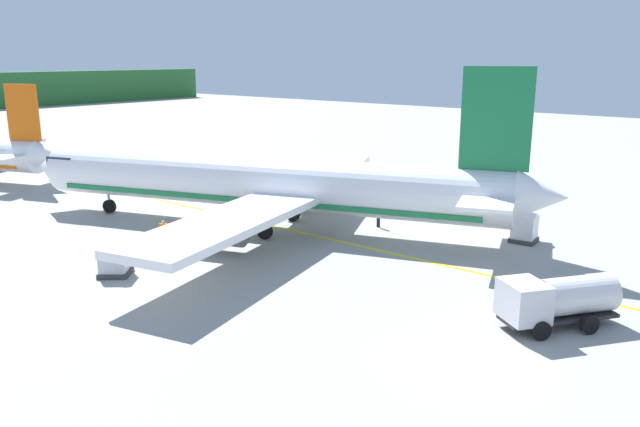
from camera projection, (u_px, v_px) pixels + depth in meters
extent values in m
cylinder|color=white|center=(260.00, 182.00, 46.14)|extent=(15.60, 35.20, 3.80)
cone|color=white|center=(52.00, 167.00, 52.46)|extent=(4.20, 3.47, 3.61)
cone|color=white|center=(542.00, 196.00, 39.59)|extent=(4.11, 4.09, 3.23)
cube|color=#192333|center=(72.00, 158.00, 51.53)|extent=(3.85, 3.34, 0.60)
cube|color=white|center=(226.00, 223.00, 37.31)|extent=(16.68, 8.40, 0.50)
cylinder|color=slate|center=(222.00, 228.00, 40.69)|extent=(3.14, 3.75, 2.20)
cube|color=white|center=(327.00, 172.00, 53.98)|extent=(16.51, 11.22, 0.50)
cylinder|color=slate|center=(296.00, 190.00, 52.37)|extent=(3.14, 3.75, 2.20)
cube|color=#19723F|center=(496.00, 119.00, 39.46)|extent=(1.81, 4.27, 6.50)
cube|color=white|center=(491.00, 193.00, 40.61)|extent=(10.87, 6.49, 0.24)
cube|color=#19723F|center=(261.00, 196.00, 46.40)|extent=(14.22, 31.75, 0.36)
cylinder|color=black|center=(109.00, 206.00, 51.37)|extent=(0.70, 1.15, 1.10)
cylinder|color=gray|center=(109.00, 197.00, 51.17)|extent=(0.20, 0.20, 0.50)
cylinder|color=black|center=(265.00, 231.00, 44.00)|extent=(0.70, 1.15, 1.10)
cylinder|color=gray|center=(265.00, 220.00, 43.80)|extent=(0.20, 0.20, 0.50)
cylinder|color=black|center=(293.00, 214.00, 48.74)|extent=(0.70, 1.15, 1.10)
cylinder|color=gray|center=(293.00, 204.00, 48.55)|extent=(0.20, 0.20, 0.50)
cone|color=white|center=(49.00, 155.00, 60.51)|extent=(3.46, 3.44, 2.69)
cube|color=#D8590C|center=(23.00, 113.00, 60.36)|extent=(1.56, 3.54, 5.42)
cube|color=white|center=(27.00, 153.00, 61.32)|extent=(9.06, 5.53, 0.20)
cube|color=silver|center=(524.00, 301.00, 29.03)|extent=(2.75, 2.84, 1.80)
cube|color=#192333|center=(508.00, 295.00, 28.73)|extent=(1.14, 1.55, 0.94)
cylinder|color=silver|center=(576.00, 295.00, 29.74)|extent=(4.04, 3.61, 1.80)
cube|color=#262628|center=(558.00, 316.00, 29.75)|extent=(5.51, 4.56, 0.16)
cylinder|color=black|center=(541.00, 331.00, 28.33)|extent=(0.89, 0.75, 0.90)
cylinder|color=black|center=(515.00, 312.00, 30.39)|extent=(0.89, 0.75, 0.90)
cylinder|color=black|center=(589.00, 325.00, 28.96)|extent=(0.89, 0.75, 0.90)
cylinder|color=black|center=(560.00, 307.00, 31.02)|extent=(0.89, 0.75, 0.90)
cube|color=#333338|center=(523.00, 240.00, 43.40)|extent=(1.88, 1.88, 0.30)
cube|color=silver|center=(525.00, 226.00, 43.16)|extent=(1.66, 1.66, 1.61)
cube|color=silver|center=(527.00, 216.00, 43.43)|extent=(0.77, 1.58, 0.56)
cube|color=#333338|center=(116.00, 273.00, 36.81)|extent=(2.42, 2.42, 0.30)
cube|color=#B2B7C1|center=(114.00, 258.00, 36.59)|extent=(2.14, 2.14, 1.54)
cube|color=#B2B7C1|center=(123.00, 248.00, 36.44)|extent=(1.57, 1.46, 0.56)
cylinder|color=#191E33|center=(378.00, 222.00, 47.14)|extent=(0.14, 0.14, 0.81)
cylinder|color=#191E33|center=(379.00, 222.00, 47.00)|extent=(0.14, 0.14, 0.81)
cube|color=orange|center=(379.00, 213.00, 46.90)|extent=(0.31, 0.48, 0.61)
cube|color=silver|center=(379.00, 212.00, 46.89)|extent=(0.33, 0.49, 0.06)
sphere|color=tan|center=(379.00, 207.00, 46.80)|extent=(0.22, 0.22, 0.22)
cylinder|color=orange|center=(376.00, 212.00, 47.10)|extent=(0.09, 0.09, 0.58)
cylinder|color=orange|center=(381.00, 213.00, 46.69)|extent=(0.09, 0.09, 0.58)
cylinder|color=#191E33|center=(163.00, 238.00, 43.06)|extent=(0.14, 0.14, 0.79)
cylinder|color=#191E33|center=(165.00, 237.00, 43.07)|extent=(0.14, 0.14, 0.79)
cube|color=orange|center=(164.00, 228.00, 42.89)|extent=(0.46, 0.47, 0.60)
cube|color=silver|center=(164.00, 227.00, 42.89)|extent=(0.48, 0.48, 0.06)
sphere|color=tan|center=(163.00, 222.00, 42.80)|extent=(0.22, 0.22, 0.22)
cylinder|color=orange|center=(160.00, 227.00, 42.87)|extent=(0.09, 0.09, 0.57)
cylinder|color=orange|center=(168.00, 227.00, 42.91)|extent=(0.09, 0.09, 0.57)
cube|color=yellow|center=(320.00, 237.00, 44.59)|extent=(0.30, 60.00, 0.01)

